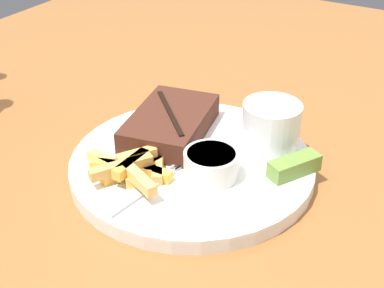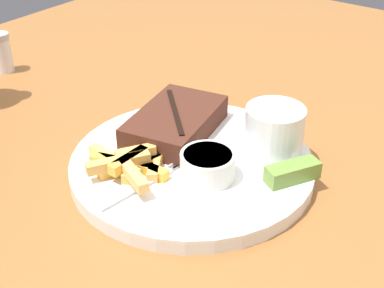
% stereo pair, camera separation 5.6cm
% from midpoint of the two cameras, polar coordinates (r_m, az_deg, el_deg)
% --- Properties ---
extents(dining_table, '(1.47, 1.24, 0.77)m').
position_cam_midpoint_polar(dining_table, '(0.68, -2.37, -7.74)').
color(dining_table, '#935B2D').
rests_on(dining_table, ground_plane).
extents(dinner_plate, '(0.29, 0.29, 0.02)m').
position_cam_midpoint_polar(dinner_plate, '(0.63, -2.53, -2.30)').
color(dinner_plate, white).
rests_on(dinner_plate, dining_table).
extents(steak_portion, '(0.15, 0.11, 0.03)m').
position_cam_midpoint_polar(steak_portion, '(0.67, -4.72, 2.15)').
color(steak_portion, '#472319').
rests_on(steak_portion, dinner_plate).
extents(fries_pile, '(0.11, 0.12, 0.02)m').
position_cam_midpoint_polar(fries_pile, '(0.60, -8.86, -2.56)').
color(fries_pile, '#E4A550').
rests_on(fries_pile, dinner_plate).
extents(coleslaw_cup, '(0.07, 0.07, 0.06)m').
position_cam_midpoint_polar(coleslaw_cup, '(0.64, 5.99, 2.15)').
color(coleslaw_cup, white).
rests_on(coleslaw_cup, dinner_plate).
extents(dipping_sauce_cup, '(0.06, 0.06, 0.03)m').
position_cam_midpoint_polar(dipping_sauce_cup, '(0.59, -0.66, -2.16)').
color(dipping_sauce_cup, silver).
rests_on(dipping_sauce_cup, dinner_plate).
extents(pickle_spear, '(0.06, 0.05, 0.02)m').
position_cam_midpoint_polar(pickle_spear, '(0.60, 8.27, -2.43)').
color(pickle_spear, olive).
rests_on(pickle_spear, dinner_plate).
extents(fork_utensil, '(0.13, 0.03, 0.00)m').
position_cam_midpoint_polar(fork_utensil, '(0.58, -7.41, -4.64)').
color(fork_utensil, '#B7B7BC').
rests_on(fork_utensil, dinner_plate).
extents(knife_utensil, '(0.07, 0.16, 0.01)m').
position_cam_midpoint_polar(knife_utensil, '(0.64, -5.39, -0.64)').
color(knife_utensil, '#B7B7BC').
rests_on(knife_utensil, dinner_plate).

